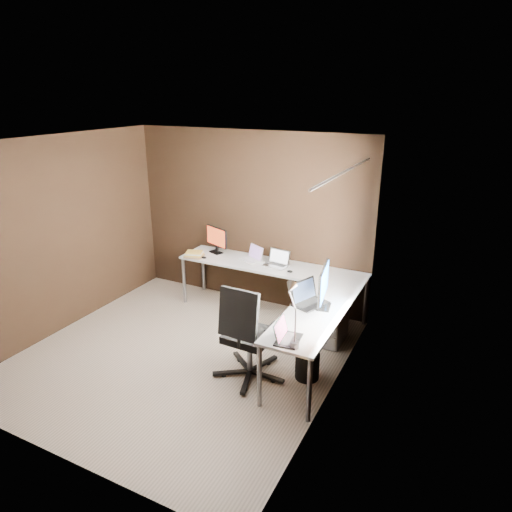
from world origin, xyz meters
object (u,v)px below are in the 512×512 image
at_px(monitor_right, 323,285).
at_px(office_chair, 248,351).
at_px(laptop_white, 253,257).
at_px(wastebasket, 307,365).
at_px(desk_lamp, 292,306).
at_px(laptop_black_big, 308,299).
at_px(laptop_black_small, 286,336).
at_px(book_stack, 194,254).
at_px(laptop_silver, 277,262).
at_px(drawer_pedestal, 327,318).
at_px(monitor_left, 217,238).

bearing_deg(monitor_right, office_chair, 122.79).
xyz_separation_m(laptop_white, wastebasket, (1.33, -1.31, -0.62)).
bearing_deg(wastebasket, desk_lamp, -88.81).
xyz_separation_m(laptop_black_big, laptop_black_small, (0.09, -0.86, -0.01)).
bearing_deg(laptop_black_small, book_stack, 47.51).
distance_m(book_stack, office_chair, 2.09).
relative_size(laptop_black_big, desk_lamp, 0.74).
height_order(monitor_right, laptop_silver, monitor_right).
bearing_deg(laptop_black_big, laptop_black_small, -152.25).
bearing_deg(laptop_black_big, drawer_pedestal, 13.48).
height_order(laptop_black_small, book_stack, laptop_black_small).
height_order(monitor_left, laptop_silver, monitor_left).
distance_m(monitor_right, wastebasket, 0.91).
relative_size(monitor_right, desk_lamp, 0.94).
bearing_deg(office_chair, laptop_white, 116.87).
bearing_deg(drawer_pedestal, laptop_silver, 156.60).
bearing_deg(drawer_pedestal, office_chair, -114.13).
distance_m(monitor_right, laptop_silver, 1.38).
distance_m(laptop_white, wastebasket, 1.96).
relative_size(monitor_right, laptop_silver, 1.70).
xyz_separation_m(laptop_white, laptop_black_small, (1.28, -1.82, 0.00)).
height_order(laptop_black_small, office_chair, office_chair).
xyz_separation_m(monitor_left, laptop_black_small, (1.90, -1.87, -0.17)).
distance_m(desk_lamp, office_chair, 1.03).
bearing_deg(desk_lamp, laptop_black_big, 104.45).
relative_size(monitor_left, monitor_right, 0.73).
distance_m(office_chair, wastebasket, 0.67).
height_order(laptop_white, laptop_black_big, laptop_black_big).
height_order(monitor_right, laptop_white, monitor_right).
relative_size(laptop_white, wastebasket, 1.18).
relative_size(laptop_silver, wastebasket, 1.11).
height_order(book_stack, office_chair, office_chair).
height_order(desk_lamp, office_chair, desk_lamp).
relative_size(drawer_pedestal, wastebasket, 1.95).
height_order(drawer_pedestal, laptop_black_small, laptop_black_small).
xyz_separation_m(drawer_pedestal, laptop_silver, (-0.87, 0.38, 0.48)).
xyz_separation_m(monitor_right, laptop_black_big, (-0.18, 0.02, -0.22)).
distance_m(laptop_black_small, wastebasket, 0.81).
height_order(monitor_right, desk_lamp, desk_lamp).
height_order(laptop_silver, office_chair, office_chair).
bearing_deg(wastebasket, book_stack, 154.07).
bearing_deg(laptop_silver, wastebasket, -46.50).
bearing_deg(book_stack, laptop_silver, 10.53).
xyz_separation_m(book_stack, wastebasket, (2.15, -1.04, -0.61)).
height_order(drawer_pedestal, monitor_left, monitor_left).
bearing_deg(desk_lamp, drawer_pedestal, 97.44).
relative_size(drawer_pedestal, book_stack, 2.08).
bearing_deg(desk_lamp, laptop_silver, 121.85).
relative_size(laptop_silver, laptop_black_big, 0.74).
bearing_deg(book_stack, office_chair, -40.21).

